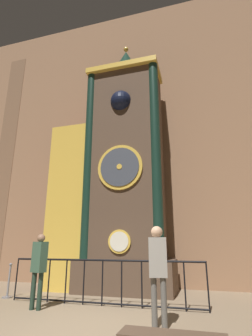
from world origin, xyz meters
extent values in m
plane|color=#847056|center=(0.00, 0.00, 0.00)|extent=(28.00, 28.00, 0.00)
cube|color=#936B4C|center=(0.00, 5.35, 6.11)|extent=(24.00, 0.30, 12.22)
cube|color=brown|center=(-6.60, 5.24, 5.50)|extent=(0.90, 0.12, 11.00)
cube|color=brown|center=(-0.25, 4.06, 0.50)|extent=(3.16, 1.61, 1.00)
cube|color=brown|center=(-0.25, 4.06, 4.49)|extent=(2.53, 1.40, 6.98)
cube|color=gold|center=(-0.25, 3.95, 7.88)|extent=(2.73, 1.54, 0.20)
cylinder|color=gold|center=(-0.25, 3.33, 1.55)|extent=(0.72, 0.05, 0.72)
cylinder|color=silver|center=(-0.25, 3.30, 1.55)|extent=(0.59, 0.03, 0.59)
cylinder|color=gold|center=(-0.25, 3.33, 3.93)|extent=(1.55, 0.07, 1.55)
cylinder|color=#3D424C|center=(-0.25, 3.28, 3.93)|extent=(1.33, 0.04, 1.33)
cylinder|color=gold|center=(-0.25, 3.26, 3.93)|extent=(0.19, 0.03, 0.19)
cube|color=#30241B|center=(-0.25, 3.85, 6.44)|extent=(0.96, 0.42, 0.96)
sphere|color=black|center=(-0.25, 3.43, 6.44)|extent=(0.77, 0.77, 0.77)
cylinder|color=#142D23|center=(-1.45, 3.46, 4.49)|extent=(0.34, 0.34, 6.98)
cylinder|color=#142D23|center=(0.94, 3.46, 4.49)|extent=(0.34, 0.34, 6.98)
cylinder|color=gold|center=(-0.25, 4.06, 8.13)|extent=(0.92, 0.92, 0.30)
cone|color=#163227|center=(-0.25, 4.06, 8.70)|extent=(0.87, 0.87, 0.85)
sphere|color=gold|center=(-0.25, 4.06, 9.24)|extent=(0.20, 0.20, 0.20)
cube|color=maroon|center=(-2.28, 4.11, 2.90)|extent=(1.44, 1.19, 5.79)
cube|color=gold|center=(-2.28, 3.50, 2.90)|extent=(1.51, 0.06, 5.79)
cylinder|color=black|center=(-2.87, 2.10, 0.54)|extent=(0.04, 0.04, 1.09)
cylinder|color=black|center=(-2.36, 2.10, 0.54)|extent=(0.04, 0.04, 1.09)
cylinder|color=black|center=(-1.85, 2.10, 0.54)|extent=(0.04, 0.04, 1.09)
cylinder|color=black|center=(-1.34, 2.10, 0.54)|extent=(0.04, 0.04, 1.09)
cylinder|color=black|center=(-0.82, 2.10, 0.54)|extent=(0.04, 0.04, 1.09)
cylinder|color=black|center=(-0.31, 2.10, 0.54)|extent=(0.04, 0.04, 1.09)
cylinder|color=black|center=(0.20, 2.10, 0.54)|extent=(0.04, 0.04, 1.09)
cylinder|color=black|center=(0.72, 2.10, 0.54)|extent=(0.04, 0.04, 1.09)
cylinder|color=black|center=(1.23, 2.10, 0.54)|extent=(0.04, 0.04, 1.09)
cylinder|color=black|center=(1.74, 2.10, 0.54)|extent=(0.04, 0.04, 1.09)
cylinder|color=black|center=(2.25, 2.10, 0.54)|extent=(0.04, 0.04, 1.09)
cylinder|color=black|center=(-0.31, 2.10, 1.07)|extent=(5.13, 0.05, 0.05)
cylinder|color=black|center=(-0.31, 2.10, 0.06)|extent=(5.13, 0.04, 0.04)
cylinder|color=#213427|center=(-1.73, 1.27, 0.41)|extent=(0.11, 0.11, 0.82)
cylinder|color=#213427|center=(-1.55, 1.27, 0.41)|extent=(0.11, 0.11, 0.82)
cube|color=#385642|center=(-1.64, 1.27, 1.17)|extent=(0.39, 0.32, 0.71)
sphere|color=#8C664C|center=(-1.64, 1.27, 1.61)|extent=(0.19, 0.19, 0.19)
cylinder|color=#58554F|center=(1.28, 0.66, 0.43)|extent=(0.11, 0.11, 0.86)
cylinder|color=#58554F|center=(1.46, 0.66, 0.43)|extent=(0.11, 0.11, 0.86)
cube|color=gray|center=(1.37, 0.66, 1.23)|extent=(0.38, 0.28, 0.73)
sphere|color=tan|center=(1.37, 0.66, 1.69)|extent=(0.23, 0.23, 0.23)
cylinder|color=gray|center=(-3.29, 2.32, 0.02)|extent=(0.28, 0.28, 0.04)
cylinder|color=gray|center=(-3.29, 2.32, 0.43)|extent=(0.06, 0.06, 0.86)
sphere|color=gray|center=(-3.29, 2.32, 0.89)|extent=(0.09, 0.09, 0.09)
cube|color=brown|center=(1.81, -1.08, 0.41)|extent=(1.27, 0.40, 0.05)
camera|label=1|loc=(2.26, -4.62, 1.45)|focal=28.00mm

